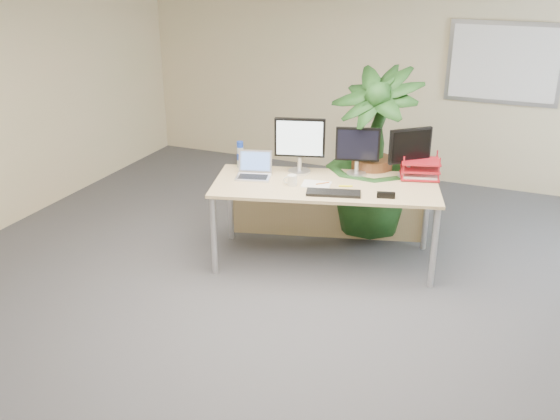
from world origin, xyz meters
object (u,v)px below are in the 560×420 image
at_px(monitor_left, 300,142).
at_px(monitor_right, 358,148).
at_px(laptop, 254,170).
at_px(floor_plant, 371,171).
at_px(desk, 326,196).

relative_size(monitor_left, monitor_right, 1.16).
bearing_deg(monitor_left, laptop, -144.15).
height_order(monitor_left, monitor_right, monitor_left).
distance_m(monitor_left, monitor_right, 0.55).
height_order(floor_plant, monitor_left, floor_plant).
bearing_deg(floor_plant, desk, -120.77).
height_order(monitor_right, laptop, monitor_right).
distance_m(floor_plant, monitor_left, 0.81).
xyz_separation_m(desk, floor_plant, (0.30, 0.51, 0.13)).
xyz_separation_m(floor_plant, laptop, (-0.96, -0.68, 0.10)).
bearing_deg(monitor_right, desk, -132.38).
xyz_separation_m(desk, laptop, (-0.66, -0.17, 0.23)).
height_order(desk, laptop, laptop).
height_order(desk, monitor_left, monitor_left).
relative_size(floor_plant, monitor_left, 2.81).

